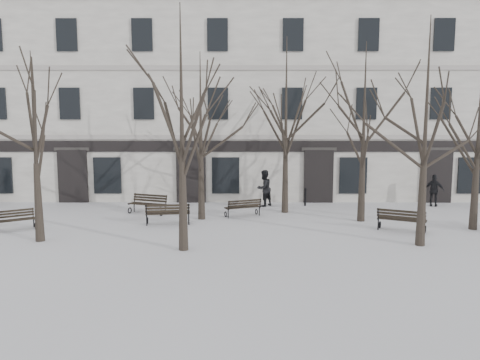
{
  "coord_description": "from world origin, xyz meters",
  "views": [
    {
      "loc": [
        -0.74,
        -17.54,
        4.42
      ],
      "look_at": [
        -0.8,
        3.0,
        1.86
      ],
      "focal_mm": 35.0,
      "sensor_mm": 36.0,
      "label": 1
    }
  ],
  "objects_px": {
    "tree_0": "(34,124)",
    "bench_4": "(243,207)",
    "tree_1": "(181,99)",
    "bench_0": "(13,219)",
    "tree_2": "(427,104)",
    "bench_2": "(402,219)",
    "bench_3": "(148,203)",
    "bench_1": "(168,213)",
    "tree_3": "(480,112)"
  },
  "relations": [
    {
      "from": "bench_2",
      "to": "bench_3",
      "type": "height_order",
      "value": "bench_2"
    },
    {
      "from": "bench_0",
      "to": "bench_2",
      "type": "relative_size",
      "value": 0.86
    },
    {
      "from": "bench_1",
      "to": "bench_2",
      "type": "xyz_separation_m",
      "value": [
        9.65,
        -1.28,
        -0.0
      ]
    },
    {
      "from": "tree_0",
      "to": "bench_1",
      "type": "distance_m",
      "value": 6.43
    },
    {
      "from": "tree_2",
      "to": "tree_1",
      "type": "bearing_deg",
      "value": -175.74
    },
    {
      "from": "tree_2",
      "to": "bench_2",
      "type": "bearing_deg",
      "value": 88.97
    },
    {
      "from": "tree_0",
      "to": "bench_2",
      "type": "relative_size",
      "value": 3.55
    },
    {
      "from": "tree_1",
      "to": "bench_1",
      "type": "xyz_separation_m",
      "value": [
        -1.17,
        4.01,
        -4.67
      ]
    },
    {
      "from": "bench_1",
      "to": "bench_2",
      "type": "bearing_deg",
      "value": 165.68
    },
    {
      "from": "tree_3",
      "to": "bench_4",
      "type": "relative_size",
      "value": 4.39
    },
    {
      "from": "tree_1",
      "to": "bench_0",
      "type": "height_order",
      "value": "tree_1"
    },
    {
      "from": "bench_1",
      "to": "bench_3",
      "type": "height_order",
      "value": "bench_1"
    },
    {
      "from": "bench_2",
      "to": "bench_4",
      "type": "relative_size",
      "value": 1.12
    },
    {
      "from": "bench_1",
      "to": "bench_4",
      "type": "height_order",
      "value": "bench_1"
    },
    {
      "from": "tree_0",
      "to": "tree_2",
      "type": "distance_m",
      "value": 13.98
    },
    {
      "from": "bench_1",
      "to": "bench_4",
      "type": "relative_size",
      "value": 1.11
    },
    {
      "from": "tree_2",
      "to": "bench_3",
      "type": "distance_m",
      "value": 13.2
    },
    {
      "from": "tree_2",
      "to": "bench_3",
      "type": "relative_size",
      "value": 4.12
    },
    {
      "from": "tree_3",
      "to": "bench_0",
      "type": "xyz_separation_m",
      "value": [
        -18.94,
        -0.2,
        -4.36
      ]
    },
    {
      "from": "tree_2",
      "to": "bench_2",
      "type": "height_order",
      "value": "tree_2"
    },
    {
      "from": "tree_0",
      "to": "tree_3",
      "type": "height_order",
      "value": "tree_3"
    },
    {
      "from": "bench_3",
      "to": "bench_4",
      "type": "distance_m",
      "value": 4.65
    },
    {
      "from": "tree_3",
      "to": "bench_3",
      "type": "bearing_deg",
      "value": 166.89
    },
    {
      "from": "tree_0",
      "to": "bench_0",
      "type": "relative_size",
      "value": 4.14
    },
    {
      "from": "tree_3",
      "to": "bench_2",
      "type": "height_order",
      "value": "tree_3"
    },
    {
      "from": "tree_0",
      "to": "bench_3",
      "type": "bearing_deg",
      "value": 60.28
    },
    {
      "from": "tree_3",
      "to": "bench_4",
      "type": "bearing_deg",
      "value": 164.68
    },
    {
      "from": "bench_2",
      "to": "bench_3",
      "type": "relative_size",
      "value": 1.0
    },
    {
      "from": "tree_1",
      "to": "bench_3",
      "type": "height_order",
      "value": "tree_1"
    },
    {
      "from": "bench_0",
      "to": "bench_2",
      "type": "height_order",
      "value": "bench_2"
    },
    {
      "from": "tree_1",
      "to": "bench_0",
      "type": "relative_size",
      "value": 4.95
    },
    {
      "from": "bench_2",
      "to": "bench_4",
      "type": "xyz_separation_m",
      "value": [
        -6.39,
        3.04,
        -0.06
      ]
    },
    {
      "from": "bench_2",
      "to": "tree_3",
      "type": "bearing_deg",
      "value": -145.01
    },
    {
      "from": "bench_0",
      "to": "bench_3",
      "type": "relative_size",
      "value": 0.86
    },
    {
      "from": "bench_0",
      "to": "tree_2",
      "type": "bearing_deg",
      "value": -42.67
    },
    {
      "from": "tree_2",
      "to": "bench_2",
      "type": "distance_m",
      "value": 4.98
    },
    {
      "from": "bench_2",
      "to": "bench_3",
      "type": "xyz_separation_m",
      "value": [
        -11.0,
        3.72,
        -0.01
      ]
    },
    {
      "from": "tree_1",
      "to": "tree_3",
      "type": "distance_m",
      "value": 12.03
    },
    {
      "from": "bench_3",
      "to": "tree_0",
      "type": "bearing_deg",
      "value": -98.33
    },
    {
      "from": "tree_0",
      "to": "tree_3",
      "type": "xyz_separation_m",
      "value": [
        17.1,
        1.96,
        0.48
      ]
    },
    {
      "from": "tree_0",
      "to": "bench_4",
      "type": "distance_m",
      "value": 9.68
    },
    {
      "from": "tree_2",
      "to": "bench_3",
      "type": "bearing_deg",
      "value": 152.02
    },
    {
      "from": "tree_2",
      "to": "bench_1",
      "type": "relative_size",
      "value": 4.12
    },
    {
      "from": "tree_0",
      "to": "tree_2",
      "type": "xyz_separation_m",
      "value": [
        13.95,
        -0.57,
        0.69
      ]
    },
    {
      "from": "tree_0",
      "to": "bench_4",
      "type": "height_order",
      "value": "tree_0"
    },
    {
      "from": "tree_2",
      "to": "tree_3",
      "type": "distance_m",
      "value": 4.05
    },
    {
      "from": "tree_1",
      "to": "bench_0",
      "type": "bearing_deg",
      "value": 158.02
    },
    {
      "from": "bench_1",
      "to": "bench_4",
      "type": "distance_m",
      "value": 3.7
    },
    {
      "from": "tree_2",
      "to": "bench_0",
      "type": "height_order",
      "value": "tree_2"
    },
    {
      "from": "bench_1",
      "to": "bench_2",
      "type": "distance_m",
      "value": 9.74
    }
  ]
}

